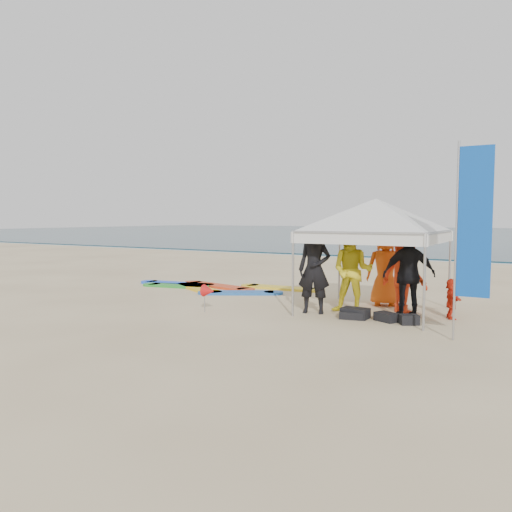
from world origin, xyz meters
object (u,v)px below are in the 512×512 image
(person_orange_b, at_px, (385,268))
(marker_pennant, at_px, (209,291))
(person_orange_a, at_px, (404,274))
(person_black_b, at_px, (409,275))
(person_yellow, at_px, (352,271))
(canopy_tent, at_px, (376,199))
(feather_flag, at_px, (473,225))
(person_black_a, at_px, (314,270))
(person_seated, at_px, (452,299))
(surfboard_spread, at_px, (215,287))

(person_orange_b, distance_m, marker_pennant, 4.31)
(person_orange_a, distance_m, person_orange_b, 0.87)
(person_orange_a, xyz_separation_m, person_black_b, (0.27, -0.65, 0.06))
(person_yellow, distance_m, canopy_tent, 1.68)
(person_black_b, bearing_deg, feather_flag, 105.44)
(person_orange_a, bearing_deg, person_orange_b, -27.80)
(person_black_a, height_order, feather_flag, feather_flag)
(person_seated, bearing_deg, person_black_b, 99.33)
(person_orange_a, distance_m, canopy_tent, 1.80)
(feather_flag, relative_size, marker_pennant, 5.38)
(person_black_a, xyz_separation_m, person_seated, (2.76, 0.90, -0.55))
(marker_pennant, bearing_deg, person_black_a, 30.09)
(canopy_tent, height_order, marker_pennant, canopy_tent)
(person_black_a, height_order, marker_pennant, person_black_a)
(person_orange_b, distance_m, person_seated, 1.93)
(person_black_a, relative_size, marker_pennant, 3.06)
(person_black_b, bearing_deg, person_seated, -178.72)
(person_black_b, bearing_deg, person_orange_b, -82.63)
(person_yellow, bearing_deg, person_seated, 4.59)
(person_black_a, distance_m, canopy_tent, 2.09)
(person_black_b, relative_size, person_seated, 2.18)
(person_yellow, relative_size, marker_pennant, 2.98)
(marker_pennant, bearing_deg, canopy_tent, 32.03)
(person_orange_a, relative_size, canopy_tent, 0.45)
(person_yellow, relative_size, person_orange_a, 1.09)
(marker_pennant, bearing_deg, person_yellow, 30.48)
(person_yellow, distance_m, feather_flag, 3.22)
(person_orange_b, distance_m, surfboard_spread, 5.33)
(person_black_b, bearing_deg, person_black_a, -13.39)
(marker_pennant, bearing_deg, feather_flag, 1.25)
(person_orange_a, height_order, feather_flag, feather_flag)
(person_orange_b, distance_m, feather_flag, 3.78)
(canopy_tent, relative_size, surfboard_spread, 0.72)
(person_black_a, distance_m, marker_pennant, 2.41)
(person_orange_a, relative_size, person_seated, 2.04)
(person_seated, bearing_deg, marker_pennant, 94.59)
(person_black_a, relative_size, person_seated, 2.29)
(person_orange_a, xyz_separation_m, surfboard_spread, (-5.85, 0.94, -0.84))
(person_orange_a, xyz_separation_m, person_orange_b, (-0.60, 0.63, 0.05))
(person_orange_b, bearing_deg, person_black_b, 108.13)
(person_yellow, relative_size, feather_flag, 0.55)
(canopy_tent, bearing_deg, person_orange_b, 91.87)
(canopy_tent, distance_m, feather_flag, 2.96)
(person_orange_a, bearing_deg, feather_flag, 145.92)
(person_black_a, bearing_deg, person_orange_b, 43.17)
(person_orange_b, height_order, surfboard_spread, person_orange_b)
(person_black_a, xyz_separation_m, person_orange_a, (1.69, 1.12, -0.11))
(person_seated, bearing_deg, feather_flag, 178.25)
(surfboard_spread, bearing_deg, person_black_a, -26.43)
(feather_flag, bearing_deg, person_black_b, 132.33)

